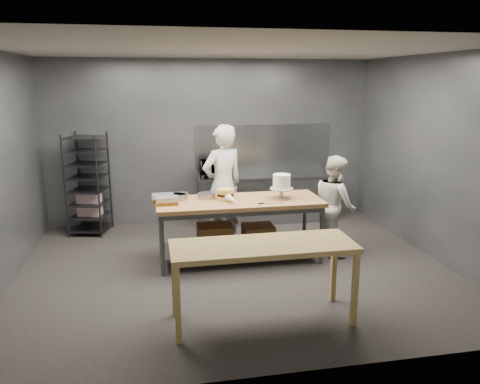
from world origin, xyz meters
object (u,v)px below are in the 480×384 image
object	(u,v)px
work_table	(237,223)
near_counter	(263,251)
chef_behind	(223,185)
frosted_cake_stand	(282,183)
speed_rack	(88,185)
chef_right	(335,204)
layer_cake	(225,194)
microwave	(216,168)

from	to	relation	value
work_table	near_counter	distance (m)	1.85
chef_behind	frosted_cake_stand	bearing A→B (deg)	111.71
speed_rack	work_table	bearing A→B (deg)	-37.58
chef_right	layer_cake	bearing A→B (deg)	88.53
work_table	microwave	size ratio (longest dim) A/B	4.43
chef_behind	microwave	bearing A→B (deg)	-114.13
frosted_cake_stand	near_counter	bearing A→B (deg)	-111.58
work_table	layer_cake	xyz separation A→B (m)	(-0.16, 0.05, 0.43)
work_table	microwave	xyz separation A→B (m)	(-0.05, 1.84, 0.48)
chef_behind	layer_cake	size ratio (longest dim) A/B	7.80
chef_right	microwave	world-z (taller)	chef_right
layer_cake	near_counter	bearing A→B (deg)	-86.76
frosted_cake_stand	microwave	bearing A→B (deg)	110.79
near_counter	microwave	bearing A→B (deg)	89.98
work_table	near_counter	world-z (taller)	work_table
frosted_cake_stand	speed_rack	bearing A→B (deg)	148.67
work_table	layer_cake	world-z (taller)	layer_cake
speed_rack	frosted_cake_stand	distance (m)	3.46
speed_rack	microwave	xyz separation A→B (m)	(2.24, 0.08, 0.19)
microwave	chef_behind	bearing A→B (deg)	-92.05
near_counter	layer_cake	bearing A→B (deg)	93.24
frosted_cake_stand	layer_cake	distance (m)	0.84
speed_rack	frosted_cake_stand	bearing A→B (deg)	-31.33
work_table	layer_cake	distance (m)	0.46
microwave	frosted_cake_stand	bearing A→B (deg)	-69.21
work_table	chef_behind	xyz separation A→B (m)	(-0.09, 0.75, 0.40)
layer_cake	chef_behind	bearing A→B (deg)	84.33
speed_rack	microwave	size ratio (longest dim) A/B	3.23
chef_right	work_table	bearing A→B (deg)	90.58
near_counter	speed_rack	size ratio (longest dim) A/B	1.14
chef_behind	chef_right	bearing A→B (deg)	135.07
speed_rack	chef_behind	size ratio (longest dim) A/B	0.90
work_table	near_counter	size ratio (longest dim) A/B	1.20
chef_right	layer_cake	world-z (taller)	chef_right
chef_behind	chef_right	size ratio (longest dim) A/B	1.29
speed_rack	layer_cake	distance (m)	2.73
near_counter	chef_right	world-z (taller)	chef_right
speed_rack	layer_cake	xyz separation A→B (m)	(2.13, -1.71, 0.14)
chef_right	microwave	bearing A→B (deg)	40.17
speed_rack	chef_right	xyz separation A→B (m)	(3.83, -1.70, -0.10)
speed_rack	chef_behind	bearing A→B (deg)	-24.72
work_table	chef_right	size ratio (longest dim) A/B	1.58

